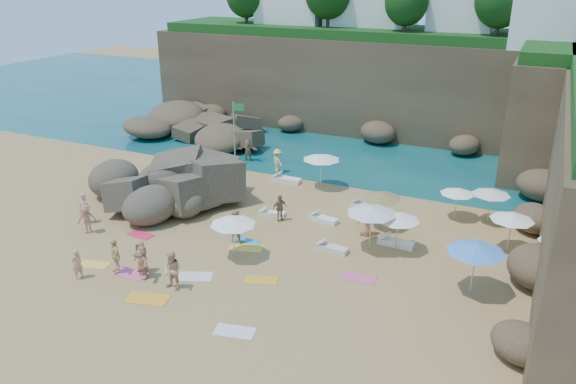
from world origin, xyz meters
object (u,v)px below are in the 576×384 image
at_px(parasol_1, 458,191).
at_px(parasol_2, 491,192).
at_px(flag_pole, 236,124).
at_px(parasol_0, 321,157).
at_px(person_stand_1, 235,226).
at_px(lounger_0, 286,180).
at_px(person_stand_4, 365,220).
at_px(person_stand_6, 77,264).
at_px(person_stand_5, 248,150).
at_px(rock_outcrop, 162,203).
at_px(person_stand_3, 280,208).
at_px(person_stand_0, 84,209).
at_px(person_stand_2, 278,161).

bearing_deg(parasol_1, parasol_2, 9.05).
bearing_deg(flag_pole, parasol_0, -16.56).
bearing_deg(person_stand_1, parasol_2, -154.56).
relative_size(lounger_0, person_stand_4, 1.11).
relative_size(parasol_1, parasol_2, 0.91).
bearing_deg(person_stand_4, person_stand_6, -107.55).
xyz_separation_m(parasol_2, lounger_0, (-13.20, 0.98, -1.70)).
bearing_deg(parasol_2, person_stand_5, 167.79).
height_order(parasol_0, person_stand_4, parasol_0).
bearing_deg(person_stand_5, rock_outcrop, -107.93).
xyz_separation_m(person_stand_3, person_stand_6, (-5.78, -9.79, -0.04)).
xyz_separation_m(person_stand_0, person_stand_2, (6.20, 12.30, -0.04)).
bearing_deg(parasol_0, rock_outcrop, -140.23).
bearing_deg(parasol_0, flag_pole, 163.44).
bearing_deg(person_stand_5, person_stand_0, -114.93).
xyz_separation_m(flag_pole, person_stand_5, (0.68, 0.51, -2.04)).
bearing_deg(rock_outcrop, person_stand_4, 4.54).
bearing_deg(flag_pole, person_stand_5, 36.77).
distance_m(rock_outcrop, person_stand_2, 9.08).
xyz_separation_m(person_stand_2, person_stand_4, (8.71, -7.06, 0.06)).
height_order(person_stand_2, person_stand_3, person_stand_2).
bearing_deg(person_stand_6, person_stand_0, -129.55).
height_order(rock_outcrop, flag_pole, flag_pole).
bearing_deg(person_stand_5, flag_pole, -155.48).
height_order(parasol_0, parasol_2, parasol_0).
xyz_separation_m(flag_pole, person_stand_1, (6.59, -11.61, -1.97)).
relative_size(rock_outcrop, person_stand_3, 4.57).
bearing_deg(person_stand_2, parasol_0, -166.01).
bearing_deg(person_stand_3, rock_outcrop, 128.28).
relative_size(parasol_2, person_stand_2, 1.25).
relative_size(person_stand_5, person_stand_6, 1.14).
bearing_deg(person_stand_4, lounger_0, 172.30).
bearing_deg(person_stand_6, flag_pole, -164.52).
relative_size(person_stand_1, person_stand_6, 1.23).
height_order(rock_outcrop, person_stand_1, person_stand_1).
relative_size(parasol_0, person_stand_1, 1.32).
height_order(flag_pole, person_stand_3, flag_pole).
distance_m(person_stand_5, person_stand_6, 18.51).
bearing_deg(rock_outcrop, person_stand_0, -116.76).
xyz_separation_m(rock_outcrop, parasol_2, (18.66, 5.58, 1.86)).
height_order(person_stand_1, person_stand_4, person_stand_1).
xyz_separation_m(rock_outcrop, parasol_1, (16.87, 5.30, 1.70)).
relative_size(parasol_0, parasol_1, 1.25).
bearing_deg(parasol_0, person_stand_5, 158.23).
bearing_deg(flag_pole, person_stand_0, -100.29).
xyz_separation_m(person_stand_1, person_stand_3, (0.93, 3.44, -0.14)).
xyz_separation_m(parasol_2, person_stand_4, (-5.87, -4.57, -0.94)).
bearing_deg(rock_outcrop, person_stand_1, -21.54).
bearing_deg(parasol_2, person_stand_6, -138.69).
distance_m(parasol_2, person_stand_3, 11.96).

